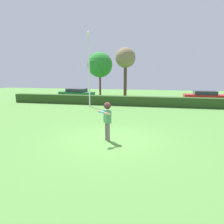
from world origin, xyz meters
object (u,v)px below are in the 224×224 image
person (107,117)px  frisbee (101,112)px  bare_elm_tree (125,59)px  parked_car_green (77,93)px  oak_tree (100,65)px  lamppost (89,67)px  parked_car_red (205,96)px

person → frisbee: bearing=-112.5°
bare_elm_tree → person: bearing=-84.3°
parked_car_green → oak_tree: oak_tree is taller
lamppost → parked_car_green: 7.17m
oak_tree → bare_elm_tree: size_ratio=0.95×
parked_car_green → bare_elm_tree: 7.45m
lamppost → person: bearing=-67.0°
parked_car_green → bare_elm_tree: bearing=24.5°
frisbee → person: bearing=67.5°
bare_elm_tree → oak_tree: bearing=156.7°
parked_car_red → bare_elm_tree: 10.27m
parked_car_red → oak_tree: (-12.74, 4.39, 3.53)m
lamppost → parked_car_red: lamppost is taller
person → parked_car_green: size_ratio=0.40×
person → oak_tree: (-5.48, 18.70, 3.09)m
person → oak_tree: 19.73m
person → parked_car_red: bearing=63.1°
person → bare_elm_tree: bearing=95.7°
person → bare_elm_tree: bare_elm_tree is taller
parked_car_green → oak_tree: (1.83, 4.19, 3.53)m
frisbee → parked_car_red: (7.43, 14.73, -0.74)m
parked_car_green → oak_tree: bearing=66.4°
parked_car_red → bare_elm_tree: (-8.96, 2.76, 4.18)m
frisbee → oak_tree: (-5.30, 19.11, 2.79)m
person → parked_car_green: 16.25m
person → lamppost: (-3.81, 9.00, 2.54)m
lamppost → oak_tree: (-1.66, 9.70, 0.56)m
oak_tree → lamppost: bearing=-80.3°
frisbee → bare_elm_tree: (-1.53, 17.49, 3.45)m
bare_elm_tree → frisbee: bearing=-85.0°
oak_tree → bare_elm_tree: 4.16m
parked_car_red → oak_tree: oak_tree is taller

